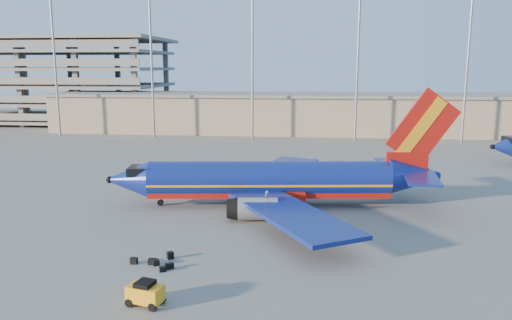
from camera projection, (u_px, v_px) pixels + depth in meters
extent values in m
plane|color=slate|center=(251.00, 203.00, 53.43)|extent=(220.00, 220.00, 0.00)
cube|color=gray|center=(327.00, 115.00, 108.33)|extent=(120.00, 15.00, 8.00)
cube|color=slate|center=(328.00, 95.00, 107.55)|extent=(122.00, 16.00, 0.60)
cube|color=slate|center=(51.00, 117.00, 131.93)|extent=(60.00, 30.00, 0.70)
cube|color=slate|center=(49.00, 101.00, 131.14)|extent=(60.00, 30.00, 0.70)
cube|color=slate|center=(48.00, 85.00, 130.36)|extent=(60.00, 30.00, 0.70)
cube|color=slate|center=(47.00, 69.00, 129.58)|extent=(60.00, 30.00, 0.70)
cube|color=slate|center=(46.00, 52.00, 128.80)|extent=(60.00, 30.00, 0.70)
cube|color=slate|center=(45.00, 40.00, 128.20)|extent=(62.00, 32.00, 0.80)
cube|color=slate|center=(71.00, 80.00, 142.86)|extent=(1.20, 1.20, 21.00)
cylinder|color=gray|center=(55.00, 68.00, 100.40)|extent=(0.44, 0.44, 28.00)
cylinder|color=gray|center=(152.00, 68.00, 98.34)|extent=(0.44, 0.44, 28.00)
cylinder|color=gray|center=(252.00, 68.00, 96.28)|extent=(0.44, 0.44, 28.00)
cylinder|color=gray|center=(357.00, 68.00, 94.23)|extent=(0.44, 0.44, 28.00)
cylinder|color=gray|center=(467.00, 68.00, 92.17)|extent=(0.44, 0.44, 28.00)
cylinder|color=navy|center=(269.00, 179.00, 51.89)|extent=(25.12, 6.63, 3.83)
cube|color=#AD150D|center=(269.00, 189.00, 52.08)|extent=(25.04, 5.90, 1.35)
cube|color=orange|center=(269.00, 182.00, 51.94)|extent=(25.13, 6.67, 0.23)
cone|color=navy|center=(129.00, 180.00, 51.77)|extent=(4.76, 4.30, 3.83)
cube|color=black|center=(141.00, 170.00, 51.59)|extent=(2.77, 2.96, 0.83)
cone|color=navy|center=(414.00, 176.00, 51.96)|extent=(5.78, 4.42, 3.83)
cube|color=#AD150D|center=(407.00, 163.00, 51.69)|extent=(4.39, 1.06, 2.28)
cube|color=#AD150D|center=(423.00, 128.00, 51.03)|extent=(7.59, 1.19, 8.26)
cube|color=orange|center=(421.00, 128.00, 51.02)|extent=(5.07, 1.01, 6.48)
cube|color=navy|center=(400.00, 164.00, 55.30)|extent=(5.05, 7.27, 0.23)
cube|color=navy|center=(421.00, 178.00, 48.39)|extent=(3.73, 6.89, 0.23)
cube|color=navy|center=(279.00, 170.00, 61.03)|extent=(9.76, 16.86, 0.36)
cube|color=navy|center=(290.00, 213.00, 43.13)|extent=(12.61, 16.45, 0.36)
cube|color=#AD150D|center=(274.00, 192.00, 52.16)|extent=(6.63, 4.72, 1.04)
cylinder|color=gray|center=(257.00, 183.00, 57.47)|extent=(3.95, 2.58, 2.17)
cylinder|color=gray|center=(258.00, 209.00, 46.89)|extent=(3.95, 2.58, 2.17)
cylinder|color=gray|center=(160.00, 200.00, 52.21)|extent=(0.28, 0.28, 1.14)
cylinder|color=black|center=(160.00, 203.00, 52.25)|extent=(0.69, 0.33, 0.66)
cylinder|color=black|center=(282.00, 195.00, 54.99)|extent=(0.93, 0.66, 0.87)
cylinder|color=black|center=(285.00, 208.00, 49.70)|extent=(0.93, 0.66, 0.87)
cone|color=navy|center=(505.00, 147.00, 72.56)|extent=(5.25, 4.85, 3.93)
cube|color=#FFA516|center=(145.00, 293.00, 30.45)|extent=(2.36, 1.69, 1.01)
cube|color=black|center=(145.00, 284.00, 30.34)|extent=(1.25, 1.33, 0.35)
cylinder|color=black|center=(139.00, 295.00, 31.33)|extent=(0.56, 0.30, 0.53)
cylinder|color=black|center=(129.00, 303.00, 30.30)|extent=(0.56, 0.30, 0.53)
cylinder|color=black|center=(162.00, 299.00, 30.79)|extent=(0.56, 0.30, 0.53)
cylinder|color=black|center=(152.00, 307.00, 29.76)|extent=(0.56, 0.30, 0.53)
cube|color=black|center=(152.00, 261.00, 36.84)|extent=(0.60, 0.43, 0.42)
cube|color=black|center=(169.00, 266.00, 36.00)|extent=(0.70, 0.58, 0.43)
cube|color=black|center=(163.00, 269.00, 35.53)|extent=(0.56, 0.51, 0.37)
cube|color=black|center=(134.00, 261.00, 36.91)|extent=(0.55, 0.39, 0.47)
cube|color=black|center=(156.00, 263.00, 36.58)|extent=(0.55, 0.49, 0.43)
cube|color=black|center=(170.00, 255.00, 37.90)|extent=(0.63, 0.61, 0.53)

